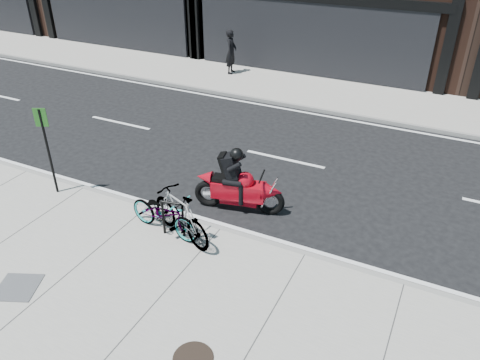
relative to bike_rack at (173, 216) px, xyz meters
The scene contains 11 objects.
ground 2.80m from the bike_rack, 72.67° to the left, with size 120.00×120.00×0.00m, color black.
sidewalk_near 2.60m from the bike_rack, 71.32° to the right, with size 60.00×6.00×0.13m, color gray.
sidewalk_far 10.40m from the bike_rack, 85.52° to the left, with size 60.00×3.50×0.13m, color gray.
bike_rack is the anchor object (origin of this frame).
bicycle_front 0.23m from the bike_rack, behind, with size 0.64×1.83×0.96m, color gray.
bicycle_rear 0.21m from the bike_rack, ahead, with size 0.54×1.91×1.14m, color gray.
motorcycle 1.90m from the bike_rack, 63.45° to the left, with size 2.20×0.79×1.66m.
pedestrian 11.58m from the bike_rack, 110.85° to the left, with size 0.67×0.44×1.83m, color black.
manhole_cover 3.38m from the bike_rack, 51.90° to the right, with size 0.66×0.66×0.01m, color black.
utility_grate 3.28m from the bike_rack, 122.86° to the right, with size 0.75×0.75×0.01m, color #49494B.
sign_post 3.74m from the bike_rack, behind, with size 0.28×0.15×2.25m.
Camera 1 is at (4.13, -9.39, 6.39)m, focal length 35.00 mm.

